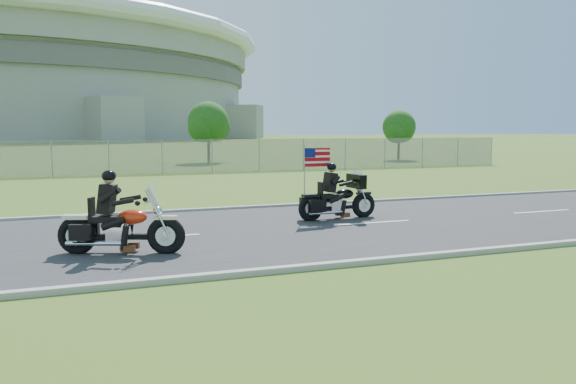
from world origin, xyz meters
name	(u,v)px	position (x,y,z in m)	size (l,w,h in m)	color
ground	(234,234)	(0.00, 0.00, 0.00)	(420.00, 420.00, 0.00)	#3D561A
road	(234,233)	(0.00, 0.00, 0.02)	(120.00, 8.00, 0.04)	#28282B
curb_north	(201,210)	(0.00, 4.05, 0.05)	(120.00, 0.18, 0.12)	#9E9B93
curb_south	(291,269)	(0.00, -4.05, 0.05)	(120.00, 0.18, 0.12)	#9E9B93
fence	(52,159)	(-5.00, 20.00, 1.00)	(60.00, 0.03, 2.00)	gray
stadium	(15,84)	(-20.00, 170.00, 15.58)	(140.40, 140.40, 29.20)	#A3A099
tree_fence_near	(209,124)	(6.04, 30.04, 2.97)	(3.52, 3.28, 4.75)	#382316
tree_fence_far	(399,129)	(22.04, 28.03, 2.64)	(3.08, 2.87, 4.20)	#382316
motorcycle_lead	(119,228)	(-2.89, -1.51, 0.57)	(2.58, 1.27, 1.81)	black
motorcycle_follow	(337,200)	(3.35, 1.00, 0.57)	(2.50, 0.83, 2.08)	black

